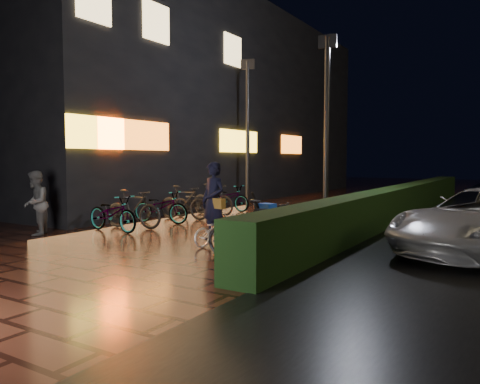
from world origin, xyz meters
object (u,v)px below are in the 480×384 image
Objects in this scene: cyclist at (215,215)px; cart_assembly at (266,211)px; traffic_barrier at (251,233)px; bystander_person at (35,203)px.

cart_assembly is (-0.07, 2.44, -0.15)m from cyclist.
cyclist is at bearing 177.08° from traffic_barrier.
cart_assembly is at bearing 88.08° from bystander_person.
cart_assembly is at bearing 91.71° from cyclist.
cart_assembly is (-1.00, 2.49, 0.16)m from traffic_barrier.
cyclist is 0.98m from traffic_barrier.
cyclist is 2.45m from cart_assembly.
cyclist is at bearing 63.55° from bystander_person.
traffic_barrier is at bearing 60.74° from bystander_person.
cart_assembly reaches higher than traffic_barrier.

